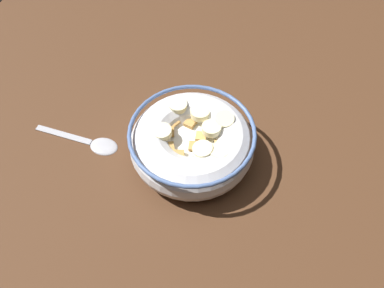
{
  "coord_description": "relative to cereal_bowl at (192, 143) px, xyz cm",
  "views": [
    {
      "loc": [
        9.97,
        -32.01,
        49.46
      ],
      "look_at": [
        0.0,
        0.0,
        3.0
      ],
      "focal_mm": 36.68,
      "sensor_mm": 36.0,
      "label": 1
    }
  ],
  "objects": [
    {
      "name": "cereal_bowl",
      "position": [
        0.0,
        0.0,
        0.0
      ],
      "size": [
        18.22,
        18.22,
        6.72
      ],
      "color": "silver",
      "rests_on": "ground_plane"
    },
    {
      "name": "ground_plane",
      "position": [
        -0.02,
        -0.02,
        -4.34
      ],
      "size": [
        100.53,
        100.53,
        2.0
      ],
      "primitive_type": "cube",
      "color": "#472B19"
    },
    {
      "name": "spoon",
      "position": [
        -15.16,
        -2.46,
        -2.99
      ],
      "size": [
        14.08,
        3.35,
        0.8
      ],
      "color": "#A5A5AD",
      "rests_on": "ground_plane"
    }
  ]
}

